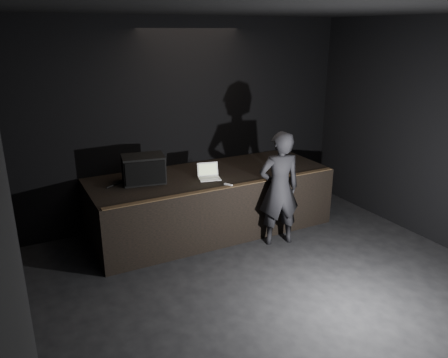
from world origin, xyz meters
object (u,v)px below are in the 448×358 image
stage_monitor (144,169)px  beer_can (152,178)px  person (279,189)px  stage_riser (211,202)px  laptop (209,174)px

stage_monitor → beer_can: bearing=-50.2°
beer_can → person: person is taller
person → stage_riser: bearing=-40.2°
stage_riser → beer_can: bearing=-178.3°
stage_riser → stage_monitor: size_ratio=5.60×
stage_monitor → beer_can: (0.08, -0.14, -0.12)m
laptop → person: (0.85, -0.77, -0.14)m
stage_riser → stage_monitor: (-1.10, 0.11, 0.71)m
beer_can → person: 1.99m
stage_monitor → laptop: 1.04m
person → laptop: bearing=-30.1°
stage_riser → beer_can: size_ratio=21.92×
stage_riser → beer_can: (-1.02, -0.03, 0.59)m
stage_monitor → laptop: bearing=-6.2°
person → stage_monitor: bearing=-17.9°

